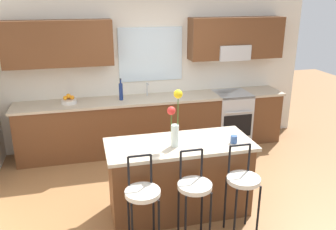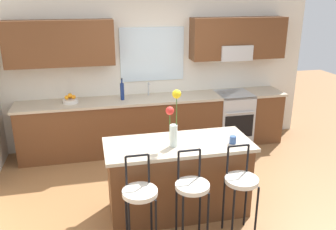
# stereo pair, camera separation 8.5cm
# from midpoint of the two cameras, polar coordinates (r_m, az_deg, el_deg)

# --- Properties ---
(ground_plane) EXTENTS (14.00, 14.00, 0.00)m
(ground_plane) POSITION_cam_midpoint_polar(r_m,az_deg,el_deg) (4.80, 2.65, -13.45)
(ground_plane) COLOR olive
(back_wall_assembly) EXTENTS (5.60, 0.50, 2.70)m
(back_wall_assembly) POSITION_cam_midpoint_polar(r_m,az_deg,el_deg) (6.08, -1.89, 8.89)
(back_wall_assembly) COLOR silver
(back_wall_assembly) RESTS_ON ground
(counter_run) EXTENTS (4.56, 0.64, 0.92)m
(counter_run) POSITION_cam_midpoint_polar(r_m,az_deg,el_deg) (6.08, -1.53, -1.28)
(counter_run) COLOR brown
(counter_run) RESTS_ON ground
(sink_faucet) EXTENTS (0.02, 0.13, 0.23)m
(sink_faucet) POSITION_cam_midpoint_polar(r_m,az_deg,el_deg) (6.02, -2.76, 4.44)
(sink_faucet) COLOR #B7BABC
(sink_faucet) RESTS_ON counter_run
(oven_range) EXTENTS (0.60, 0.64, 0.92)m
(oven_range) POSITION_cam_midpoint_polar(r_m,az_deg,el_deg) (6.46, 10.74, -0.42)
(oven_range) COLOR #B7BABC
(oven_range) RESTS_ON ground
(kitchen_island) EXTENTS (1.73, 0.75, 0.92)m
(kitchen_island) POSITION_cam_midpoint_polar(r_m,az_deg,el_deg) (4.35, 2.21, -10.07)
(kitchen_island) COLOR brown
(kitchen_island) RESTS_ON ground
(bar_stool_near) EXTENTS (0.36, 0.36, 1.04)m
(bar_stool_near) POSITION_cam_midpoint_polar(r_m,az_deg,el_deg) (3.67, -3.88, -12.98)
(bar_stool_near) COLOR black
(bar_stool_near) RESTS_ON ground
(bar_stool_middle) EXTENTS (0.36, 0.36, 1.04)m
(bar_stool_middle) POSITION_cam_midpoint_polar(r_m,az_deg,el_deg) (3.78, 4.57, -11.99)
(bar_stool_middle) COLOR black
(bar_stool_middle) RESTS_ON ground
(bar_stool_far) EXTENTS (0.36, 0.36, 1.04)m
(bar_stool_far) POSITION_cam_midpoint_polar(r_m,az_deg,el_deg) (3.96, 12.34, -10.84)
(bar_stool_far) COLOR black
(bar_stool_far) RESTS_ON ground
(flower_vase) EXTENTS (0.17, 0.11, 0.67)m
(flower_vase) POSITION_cam_midpoint_polar(r_m,az_deg,el_deg) (3.94, 1.50, -0.87)
(flower_vase) COLOR silver
(flower_vase) RESTS_ON kitchen_island
(mug_ceramic) EXTENTS (0.08, 0.08, 0.09)m
(mug_ceramic) POSITION_cam_midpoint_polar(r_m,az_deg,el_deg) (4.19, 11.00, -3.95)
(mug_ceramic) COLOR #33518C
(mug_ceramic) RESTS_ON kitchen_island
(fruit_bowl_oranges) EXTENTS (0.24, 0.24, 0.16)m
(fruit_bowl_oranges) POSITION_cam_midpoint_polar(r_m,az_deg,el_deg) (5.83, -15.10, 2.38)
(fruit_bowl_oranges) COLOR silver
(fruit_bowl_oranges) RESTS_ON counter_run
(bottle_olive_oil) EXTENTS (0.06, 0.06, 0.36)m
(bottle_olive_oil) POSITION_cam_midpoint_polar(r_m,az_deg,el_deg) (5.82, -7.00, 3.87)
(bottle_olive_oil) COLOR navy
(bottle_olive_oil) RESTS_ON counter_run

